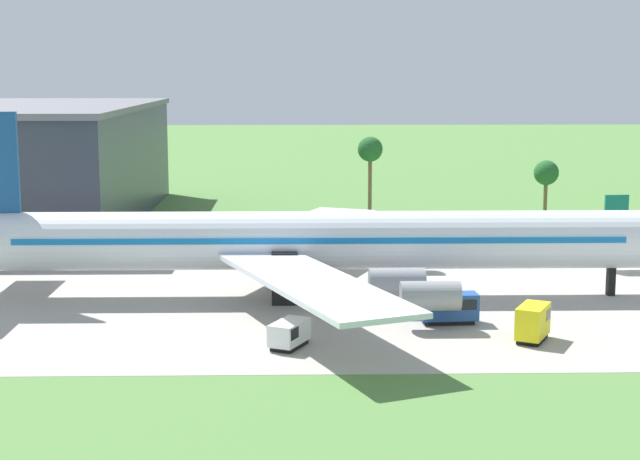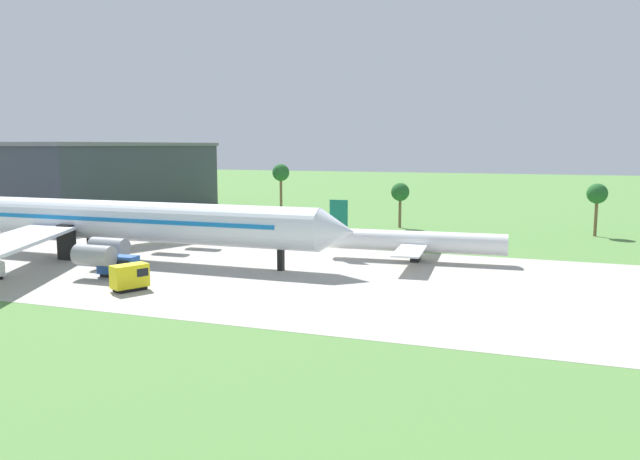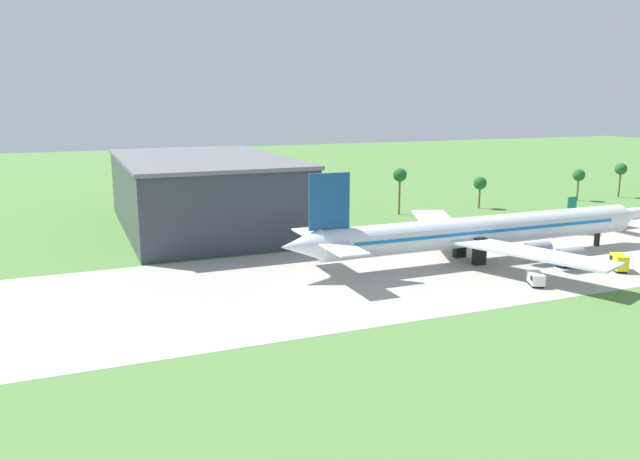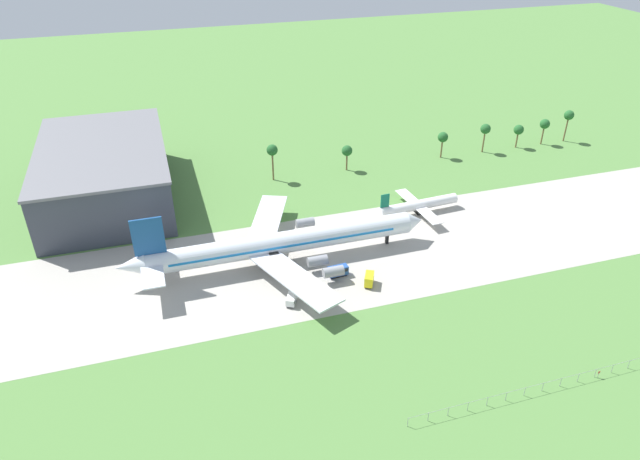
{
  "view_description": "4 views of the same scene",
  "coord_description": "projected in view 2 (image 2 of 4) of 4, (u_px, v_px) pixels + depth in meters",
  "views": [
    {
      "loc": [
        -49.93,
        -90.1,
        21.82
      ],
      "look_at": [
        -47.83,
        2.59,
        6.58
      ],
      "focal_mm": 55.0,
      "sensor_mm": 36.0,
      "label": 1
    },
    {
      "loc": [
        12.05,
        -70.82,
        16.2
      ],
      "look_at": [
        -14.04,
        2.59,
        5.58
      ],
      "focal_mm": 35.0,
      "sensor_mm": 36.0,
      "label": 2
    },
    {
      "loc": [
        -120.59,
        -92.07,
        29.94
      ],
      "look_at": [
        -81.62,
        2.59,
        8.38
      ],
      "focal_mm": 35.0,
      "sensor_mm": 36.0,
      "label": 3
    },
    {
      "loc": [
        -75.39,
        -116.19,
        82.03
      ],
      "look_at": [
        -37.54,
        5.0,
        6.0
      ],
      "focal_mm": 32.0,
      "sensor_mm": 36.0,
      "label": 4
    }
  ],
  "objects": [
    {
      "name": "taxiway_strip",
      "position": [
        426.0,
        286.0,
        72.31
      ],
      "size": [
        320.0,
        44.0,
        0.02
      ],
      "color": "#A8A399",
      "rests_on": "ground_plane"
    },
    {
      "name": "fuel_truck",
      "position": [
        131.0,
        277.0,
        69.8
      ],
      "size": [
        3.57,
        4.39,
        2.98
      ],
      "color": "black",
      "rests_on": "ground_plane"
    },
    {
      "name": "regional_aircraft",
      "position": [
        415.0,
        242.0,
        87.46
      ],
      "size": [
        24.97,
        22.53,
        8.39
      ],
      "color": "white",
      "rests_on": "ground_plane"
    },
    {
      "name": "catering_van",
      "position": [
        119.0,
        265.0,
        77.06
      ],
      "size": [
        5.02,
        2.32,
        2.67
      ],
      "color": "black",
      "rests_on": "ground_plane"
    },
    {
      "name": "terminal_building",
      "position": [
        91.0,
        178.0,
        150.67
      ],
      "size": [
        36.72,
        61.2,
        16.82
      ],
      "color": "#333842",
      "rests_on": "ground_plane"
    },
    {
      "name": "palm_tree_row",
      "position": [
        637.0,
        191.0,
        108.55
      ],
      "size": [
        116.38,
        3.6,
        12.32
      ],
      "color": "brown",
      "rests_on": "ground_plane"
    },
    {
      "name": "ground_plane",
      "position": [
        426.0,
        286.0,
        72.31
      ],
      "size": [
        600.0,
        600.0,
        0.0
      ],
      "primitive_type": "plane",
      "color": "#517F3D"
    },
    {
      "name": "jet_airliner",
      "position": [
        92.0,
        219.0,
        90.28
      ],
      "size": [
        79.08,
        56.61,
        17.91
      ],
      "color": "silver",
      "rests_on": "ground_plane"
    }
  ]
}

